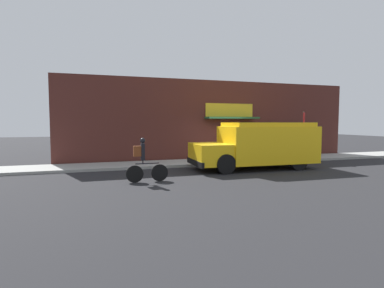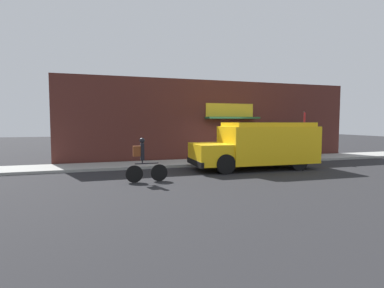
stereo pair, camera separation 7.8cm
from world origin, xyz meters
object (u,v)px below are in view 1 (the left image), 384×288
(trash_bin, at_px, (293,148))
(stop_sign_post, at_px, (303,127))
(cyclist, at_px, (144,161))
(school_bus, at_px, (259,145))

(trash_bin, bearing_deg, stop_sign_post, -99.64)
(cyclist, xyz_separation_m, trash_bin, (9.49, 4.54, -0.18))
(school_bus, relative_size, trash_bin, 6.05)
(cyclist, distance_m, trash_bin, 10.52)
(school_bus, xyz_separation_m, stop_sign_post, (3.82, 1.83, 0.75))
(school_bus, height_order, cyclist, school_bus)
(cyclist, xyz_separation_m, stop_sign_post, (9.29, 3.38, 1.08))
(cyclist, bearing_deg, trash_bin, 24.85)
(school_bus, bearing_deg, cyclist, -162.50)
(school_bus, distance_m, cyclist, 5.70)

